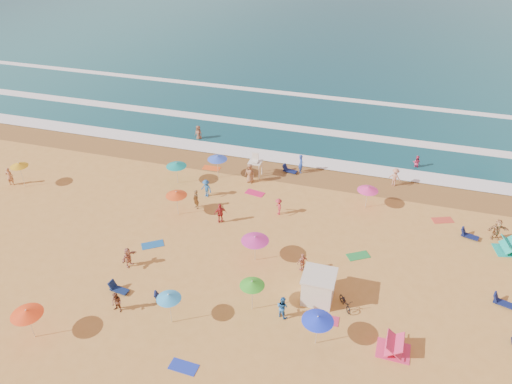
# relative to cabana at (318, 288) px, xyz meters

# --- Properties ---
(ground) EXTENTS (220.00, 220.00, 0.00)m
(ground) POSITION_rel_cabana_xyz_m (-7.32, 3.43, -1.00)
(ground) COLOR gold
(ground) RESTS_ON ground
(ocean) EXTENTS (220.00, 140.00, 0.18)m
(ocean) POSITION_rel_cabana_xyz_m (-7.32, 87.43, -1.00)
(ocean) COLOR #0C4756
(ocean) RESTS_ON ground
(wet_sand) EXTENTS (220.00, 220.00, 0.00)m
(wet_sand) POSITION_rel_cabana_xyz_m (-7.32, 15.93, -0.99)
(wet_sand) COLOR olive
(wet_sand) RESTS_ON ground
(surf_foam) EXTENTS (200.00, 18.70, 0.05)m
(surf_foam) POSITION_rel_cabana_xyz_m (-7.32, 24.75, -0.90)
(surf_foam) COLOR white
(surf_foam) RESTS_ON ground
(cabana) EXTENTS (2.00, 2.00, 2.00)m
(cabana) POSITION_rel_cabana_xyz_m (0.00, 0.00, 0.00)
(cabana) COLOR silver
(cabana) RESTS_ON ground
(cabana_roof) EXTENTS (2.20, 2.20, 0.12)m
(cabana_roof) POSITION_rel_cabana_xyz_m (0.00, -0.00, 1.06)
(cabana_roof) COLOR silver
(cabana_roof) RESTS_ON cabana
(bicycle) EXTENTS (1.37, 1.72, 0.87)m
(bicycle) POSITION_rel_cabana_xyz_m (1.90, -0.30, -0.56)
(bicycle) COLOR black
(bicycle) RESTS_ON ground
(lifeguard_stand) EXTENTS (1.20, 1.20, 2.10)m
(lifeguard_stand) POSITION_rel_cabana_xyz_m (-8.60, 14.35, 0.05)
(lifeguard_stand) COLOR white
(lifeguard_stand) RESTS_ON ground
(beach_umbrellas) EXTENTS (65.40, 23.80, 0.79)m
(beach_umbrellas) POSITION_rel_cabana_xyz_m (-8.60, 2.83, 1.08)
(beach_umbrellas) COLOR #F13593
(beach_umbrellas) RESTS_ON ground
(loungers) EXTENTS (35.76, 27.02, 0.34)m
(loungers) POSITION_rel_cabana_xyz_m (-4.56, 0.63, -0.83)
(loungers) COLOR #101A52
(loungers) RESTS_ON ground
(towels) EXTENTS (48.98, 27.97, 0.03)m
(towels) POSITION_rel_cabana_xyz_m (-5.97, 1.43, -0.98)
(towels) COLOR red
(towels) RESTS_ON ground
(popup_tents) EXTENTS (10.08, 14.03, 1.20)m
(popup_tents) POSITION_rel_cabana_xyz_m (9.16, 3.02, -0.40)
(popup_tents) COLOR #E93368
(popup_tents) RESTS_ON ground
(beachgoers) EXTENTS (43.35, 25.92, 2.14)m
(beachgoers) POSITION_rel_cabana_xyz_m (-6.44, 8.72, -0.18)
(beachgoers) COLOR tan
(beachgoers) RESTS_ON ground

